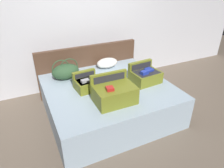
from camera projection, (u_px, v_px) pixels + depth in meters
name	position (u px, v px, depth m)	size (l,w,h in m)	color
ground_plane	(119.00, 127.00, 3.15)	(12.00, 12.00, 0.00)	#6B5B4C
back_wall	(81.00, 21.00, 3.84)	(8.00, 0.10, 2.60)	silver
bed	(109.00, 100.00, 3.34)	(1.91, 1.74, 0.52)	#99ADBC
headboard	(89.00, 68.00, 3.97)	(1.94, 0.08, 0.91)	#4C3323
hard_case_large	(114.00, 93.00, 2.77)	(0.55, 0.41, 0.36)	olive
hard_case_medium	(145.00, 75.00, 3.29)	(0.47, 0.40, 0.30)	olive
hard_case_small	(88.00, 83.00, 3.09)	(0.39, 0.34, 0.25)	olive
duffel_bag	(66.00, 71.00, 3.38)	(0.46, 0.30, 0.35)	#2D4C2D
pillow_near_headboard	(107.00, 63.00, 3.83)	(0.41, 0.28, 0.17)	white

